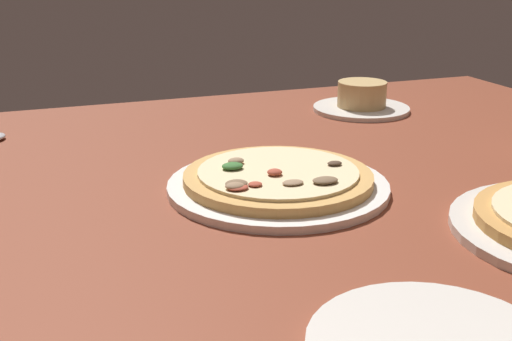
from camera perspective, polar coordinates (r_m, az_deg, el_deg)
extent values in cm
cube|color=brown|center=(79.53, -1.95, -3.73)|extent=(150.00, 110.00, 4.00)
cylinder|color=white|center=(81.16, 1.90, -1.36)|extent=(27.13, 27.13, 1.00)
cylinder|color=tan|center=(80.79, 1.91, -0.63)|extent=(23.19, 23.19, 1.20)
cylinder|color=beige|center=(80.52, 1.92, -0.09)|extent=(19.65, 19.65, 0.40)
ellipsoid|color=brown|center=(76.42, 5.98, -0.84)|extent=(3.08, 2.20, 0.62)
ellipsoid|color=#4C3828|center=(82.29, 6.93, 0.53)|extent=(1.87, 1.39, 0.51)
ellipsoid|color=#387033|center=(80.74, -2.04, 0.40)|extent=(2.66, 2.17, 0.76)
ellipsoid|color=#937556|center=(82.66, -1.73, 0.84)|extent=(2.04, 1.66, 0.74)
ellipsoid|color=#937556|center=(74.12, -1.84, -1.34)|extent=(2.20, 1.82, 0.70)
ellipsoid|color=#AD4733|center=(78.56, 1.62, -0.14)|extent=(1.80, 1.74, 0.73)
ellipsoid|color=#937556|center=(75.68, 3.20, -1.04)|extent=(2.51, 1.79, 0.43)
ellipsoid|color=#AD4733|center=(75.02, -0.07, -1.18)|extent=(1.63, 1.45, 0.44)
ellipsoid|color=brown|center=(75.03, -1.69, -1.12)|extent=(2.59, 2.34, 0.60)
ellipsoid|color=#AD4733|center=(74.00, -1.58, -1.47)|extent=(2.47, 1.88, 0.47)
cylinder|color=silver|center=(121.97, 9.04, 5.28)|extent=(17.36, 17.36, 0.80)
cylinder|color=tan|center=(121.38, 9.11, 6.51)|extent=(8.74, 8.74, 4.56)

